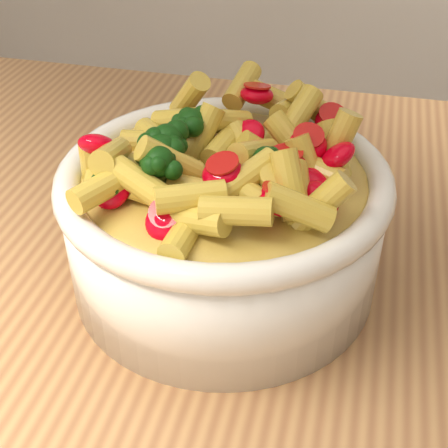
# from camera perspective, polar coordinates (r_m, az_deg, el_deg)

# --- Properties ---
(table) EXTENTS (1.20, 0.80, 0.90)m
(table) POSITION_cam_1_polar(r_m,az_deg,el_deg) (0.55, 5.02, -15.28)
(table) COLOR #B17F4C
(table) RESTS_ON ground
(serving_bowl) EXTENTS (0.24, 0.24, 0.10)m
(serving_bowl) POSITION_cam_1_polar(r_m,az_deg,el_deg) (0.46, -0.00, 0.13)
(serving_bowl) COLOR white
(serving_bowl) RESTS_ON table
(pasta_salad) EXTENTS (0.19, 0.19, 0.04)m
(pasta_salad) POSITION_cam_1_polar(r_m,az_deg,el_deg) (0.43, 0.00, 7.02)
(pasta_salad) COLOR #DCC645
(pasta_salad) RESTS_ON serving_bowl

